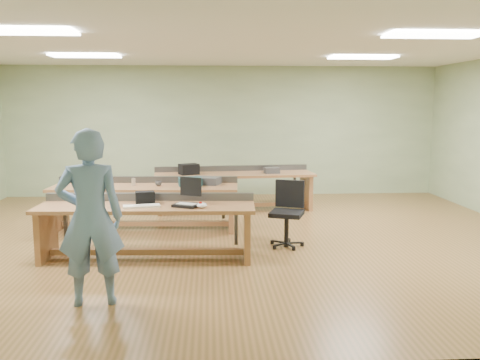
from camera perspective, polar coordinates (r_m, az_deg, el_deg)
The scene contains 21 objects.
floor at distance 8.14m, azimuth -1.13°, elevation -6.58°, with size 10.00×10.00×0.00m, color brown.
ceiling at distance 7.92m, azimuth -1.20°, elevation 14.90°, with size 10.00×10.00×0.00m, color silver.
wall_back at distance 11.88m, azimuth -1.94°, elevation 5.47°, with size 10.00×0.04×3.00m, color #9EB287.
wall_front at distance 3.92m, azimuth 1.18°, elevation -0.43°, with size 10.00×0.04×3.00m, color #9EB287.
fluor_panels at distance 7.91m, azimuth -1.19°, elevation 14.69°, with size 6.20×3.50×0.03m.
workbench_front at distance 7.12m, azimuth -10.41°, elevation -4.27°, with size 2.99×0.94×0.86m.
workbench_mid at distance 8.81m, azimuth -10.56°, elevation -1.82°, with size 3.18×1.02×0.86m.
workbench_back at distance 10.25m, azimuth -0.67°, elevation -0.24°, with size 3.24×1.11×0.86m.
person at distance 5.54m, azimuth -16.47°, elevation -4.09°, with size 0.68×0.45×1.87m, color slate.
laptop_base at distance 6.88m, azimuth -6.03°, elevation -2.83°, with size 0.32×0.26×0.04m, color black.
laptop_screen at distance 6.95m, azimuth -5.55°, elevation -0.73°, with size 0.32×0.02×0.25m, color black.
keyboard at distance 6.93m, azimuth -11.00°, elevation -2.90°, with size 0.49×0.16×0.03m, color white.
trackball_mouse at distance 6.78m, azimuth -4.32°, elevation -2.84°, with size 0.14×0.16×0.07m, color white.
camera_bag at distance 7.13m, azimuth -10.61°, elevation -1.97°, with size 0.26×0.16×0.17m, color black.
task_chair at distance 7.68m, azimuth 5.32°, elevation -4.77°, with size 0.68×0.68×0.98m.
parts_bin_teal at distance 8.67m, azimuth -5.63°, elevation -0.18°, with size 0.38×0.29×0.13m, color #143B43.
parts_bin_grey at distance 8.78m, azimuth -3.84°, elevation -0.07°, with size 0.47×0.30×0.13m, color #343436.
mug at distance 8.70m, azimuth -9.14°, elevation -0.37°, with size 0.11×0.11×0.09m, color #343436.
drinks_can at distance 8.83m, azimuth -11.88°, elevation -0.20°, with size 0.07×0.07×0.12m, color silver.
storage_box_back at distance 10.07m, azimuth -5.76°, elevation 1.22°, with size 0.36×0.26×0.21m, color black.
tray_back at distance 10.20m, azimuth 3.59°, elevation 1.08°, with size 0.29×0.21×0.12m, color #343436.
Camera 1 is at (-0.31, -7.86, 2.10)m, focal length 38.00 mm.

